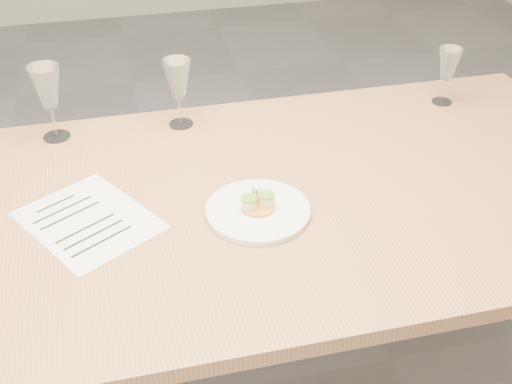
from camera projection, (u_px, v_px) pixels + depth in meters
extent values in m
cube|color=#B07A4C|center=(175.00, 212.00, 1.58)|extent=(2.40, 1.00, 0.04)
cylinder|color=#B07A4C|center=(470.00, 188.00, 2.32)|extent=(0.07, 0.07, 0.71)
cylinder|color=white|center=(258.00, 211.00, 1.54)|extent=(0.25, 0.25, 0.01)
cylinder|color=white|center=(258.00, 209.00, 1.53)|extent=(0.25, 0.25, 0.01)
cylinder|color=orange|center=(258.00, 207.00, 1.53)|extent=(0.08, 0.08, 0.01)
cylinder|color=beige|center=(249.00, 203.00, 1.51)|extent=(0.04, 0.04, 0.02)
cylinder|color=beige|center=(266.00, 200.00, 1.53)|extent=(0.04, 0.04, 0.02)
cylinder|color=#76AA2F|center=(249.00, 198.00, 1.51)|extent=(0.04, 0.04, 0.01)
cylinder|color=#76AA2F|center=(267.00, 195.00, 1.52)|extent=(0.04, 0.04, 0.01)
cylinder|color=#CDD06F|center=(282.00, 216.00, 1.51)|extent=(0.04, 0.04, 0.00)
cube|color=white|center=(89.00, 220.00, 1.52)|extent=(0.38, 0.40, 0.00)
cube|color=black|center=(56.00, 204.00, 1.57)|extent=(0.09, 0.06, 0.00)
cube|color=black|center=(63.00, 210.00, 1.55)|extent=(0.14, 0.09, 0.00)
cube|color=black|center=(70.00, 216.00, 1.53)|extent=(0.14, 0.09, 0.00)
cube|color=black|center=(86.00, 228.00, 1.49)|extent=(0.14, 0.09, 0.00)
cube|color=black|center=(94.00, 235.00, 1.47)|extent=(0.14, 0.09, 0.00)
cube|color=black|center=(102.00, 241.00, 1.45)|extent=(0.14, 0.09, 0.00)
cylinder|color=white|center=(57.00, 136.00, 1.84)|extent=(0.08, 0.08, 0.00)
cylinder|color=white|center=(54.00, 122.00, 1.81)|extent=(0.01, 0.01, 0.09)
cone|color=white|center=(47.00, 87.00, 1.75)|extent=(0.09, 0.09, 0.12)
cylinder|color=white|center=(181.00, 124.00, 1.90)|extent=(0.07, 0.07, 0.00)
cylinder|color=white|center=(180.00, 110.00, 1.87)|extent=(0.01, 0.01, 0.09)
cone|color=white|center=(178.00, 79.00, 1.82)|extent=(0.08, 0.08, 0.11)
cylinder|color=white|center=(442.00, 102.00, 2.02)|extent=(0.06, 0.06, 0.00)
cylinder|color=white|center=(444.00, 90.00, 1.99)|extent=(0.01, 0.01, 0.08)
cone|color=white|center=(449.00, 64.00, 1.94)|extent=(0.07, 0.07, 0.10)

